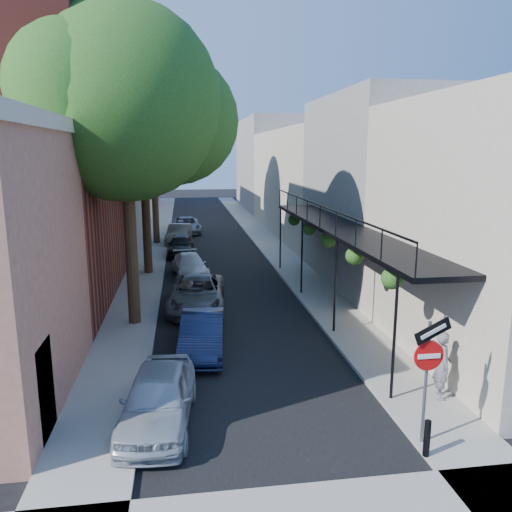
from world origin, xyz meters
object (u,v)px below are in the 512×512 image
object	(u,v)px
parked_car_b	(202,334)
sign_post	(428,361)
oak_near	(137,108)
parked_car_c	(197,294)
parked_car_a	(158,398)
parked_car_e	(181,245)
bollard	(427,438)
oak_far	(159,124)
parked_car_g	(186,225)
parked_car_d	(190,265)
oak_mid	(151,138)
pedestrian	(443,365)
parked_car_f	(179,234)

from	to	relation	value
parked_car_b	sign_post	bearing A→B (deg)	-47.84
oak_near	parked_car_c	xyz separation A→B (m)	(1.95, 1.34, -7.21)
oak_near	parked_car_a	xyz separation A→B (m)	(0.77, -7.49, -7.20)
parked_car_e	parked_car_b	bearing A→B (deg)	-83.88
bollard	parked_car_a	world-z (taller)	parked_car_a
oak_near	parked_car_a	distance (m)	10.42
bollard	oak_far	world-z (taller)	oak_far
parked_car_g	parked_car_d	bearing A→B (deg)	-93.32
oak_mid	parked_car_c	distance (m)	9.42
bollard	oak_far	size ratio (longest dim) A/B	0.07
sign_post	parked_car_a	world-z (taller)	sign_post
parked_car_c	parked_car_e	size ratio (longest dim) A/B	1.24
parked_car_d	pedestrian	world-z (taller)	pedestrian
oak_mid	pedestrian	xyz separation A→B (m)	(8.00, -15.38, -6.04)
oak_mid	parked_car_f	distance (m)	10.98
oak_mid	parked_car_b	size ratio (longest dim) A/B	2.64
parked_car_c	parked_car_b	bearing A→B (deg)	-84.77
parked_car_f	parked_car_g	world-z (taller)	parked_car_f
parked_car_b	parked_car_f	xyz separation A→B (m)	(-0.84, 20.11, 0.04)
parked_car_b	pedestrian	distance (m)	7.28
bollard	parked_car_f	xyz separation A→B (m)	(-5.24, 26.59, 0.16)
bollard	parked_car_g	world-z (taller)	parked_car_g
bollard	parked_car_d	xyz separation A→B (m)	(-4.62, 16.96, 0.04)
bollard	parked_car_g	distance (m)	31.58
parked_car_f	oak_far	bearing A→B (deg)	178.48
bollard	oak_near	xyz separation A→B (m)	(-6.37, 9.76, 7.36)
parked_car_a	parked_car_g	xyz separation A→B (m)	(0.92, 28.96, -0.04)
oak_far	parked_car_c	world-z (taller)	oak_far
parked_car_e	parked_car_f	xyz separation A→B (m)	(-0.13, 4.28, 0.02)
oak_near	parked_car_f	bearing A→B (deg)	86.17
oak_near	parked_car_f	distance (m)	18.34
oak_mid	parked_car_c	xyz separation A→B (m)	(2.00, -6.63, -6.39)
bollard	oak_mid	bearing A→B (deg)	109.90
oak_near	sign_post	bearing A→B (deg)	-54.91
oak_far	parked_car_a	bearing A→B (deg)	-88.24
sign_post	parked_car_b	bearing A→B (deg)	127.17
oak_far	parked_car_d	size ratio (longest dim) A/B	3.10
oak_mid	parked_car_e	distance (m)	7.98
sign_post	oak_far	distance (m)	27.80
oak_far	parked_car_a	distance (m)	25.65
oak_far	parked_car_f	distance (m)	7.67
oak_near	parked_car_c	bearing A→B (deg)	34.57
parked_car_f	parked_car_d	bearing A→B (deg)	-78.88
parked_car_a	parked_car_e	bearing A→B (deg)	94.34
oak_far	parked_car_g	distance (m)	8.99
parked_car_a	parked_car_f	size ratio (longest dim) A/B	0.97
oak_near	parked_car_b	distance (m)	8.19
sign_post	parked_car_b	xyz separation A→B (m)	(-4.56, 6.01, -1.40)
bollard	pedestrian	size ratio (longest dim) A/B	0.45
oak_near	parked_car_d	bearing A→B (deg)	76.35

